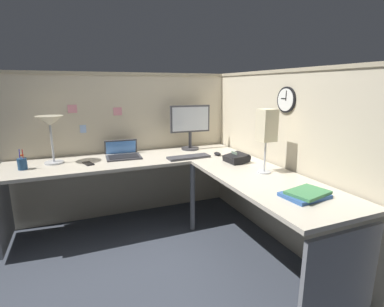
{
  "coord_description": "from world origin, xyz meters",
  "views": [
    {
      "loc": [
        -0.88,
        -2.35,
        1.44
      ],
      "look_at": [
        0.14,
        0.14,
        0.81
      ],
      "focal_mm": 26.95,
      "sensor_mm": 36.0,
      "label": 1
    }
  ],
  "objects_px": {
    "monitor": "(190,124)",
    "office_phone": "(237,158)",
    "desk_lamp_paper": "(267,127)",
    "pen_cup": "(22,164)",
    "cell_phone": "(88,163)",
    "laptop": "(123,154)",
    "computer_mouse": "(217,154)",
    "keyboard": "(189,157)",
    "wall_clock": "(287,100)",
    "desk_lamp_dome": "(50,125)",
    "book_stack": "(306,194)"
  },
  "relations": [
    {
      "from": "monitor",
      "to": "office_phone",
      "type": "height_order",
      "value": "monitor"
    },
    {
      "from": "monitor",
      "to": "desk_lamp_paper",
      "type": "xyz_separation_m",
      "value": [
        0.23,
        -1.08,
        0.09
      ]
    },
    {
      "from": "pen_cup",
      "to": "office_phone",
      "type": "relative_size",
      "value": 0.83
    },
    {
      "from": "monitor",
      "to": "cell_phone",
      "type": "xyz_separation_m",
      "value": [
        -1.12,
        -0.23,
        -0.29
      ]
    },
    {
      "from": "laptop",
      "to": "computer_mouse",
      "type": "relative_size",
      "value": 3.8
    },
    {
      "from": "laptop",
      "to": "pen_cup",
      "type": "bearing_deg",
      "value": -168.85
    },
    {
      "from": "office_phone",
      "to": "pen_cup",
      "type": "bearing_deg",
      "value": 164.84
    },
    {
      "from": "keyboard",
      "to": "wall_clock",
      "type": "xyz_separation_m",
      "value": [
        0.66,
        -0.61,
        0.58
      ]
    },
    {
      "from": "keyboard",
      "to": "office_phone",
      "type": "height_order",
      "value": "office_phone"
    },
    {
      "from": "computer_mouse",
      "to": "desk_lamp_paper",
      "type": "height_order",
      "value": "desk_lamp_paper"
    },
    {
      "from": "desk_lamp_paper",
      "to": "wall_clock",
      "type": "xyz_separation_m",
      "value": [
        0.26,
        0.09,
        0.21
      ]
    },
    {
      "from": "computer_mouse",
      "to": "monitor",
      "type": "bearing_deg",
      "value": 111.6
    },
    {
      "from": "laptop",
      "to": "monitor",
      "type": "bearing_deg",
      "value": 2.1
    },
    {
      "from": "laptop",
      "to": "pen_cup",
      "type": "height_order",
      "value": "pen_cup"
    },
    {
      "from": "monitor",
      "to": "desk_lamp_dome",
      "type": "bearing_deg",
      "value": -176.82
    },
    {
      "from": "laptop",
      "to": "book_stack",
      "type": "distance_m",
      "value": 1.86
    },
    {
      "from": "desk_lamp_dome",
      "to": "wall_clock",
      "type": "height_order",
      "value": "wall_clock"
    },
    {
      "from": "office_phone",
      "to": "desk_lamp_paper",
      "type": "relative_size",
      "value": 0.41
    },
    {
      "from": "keyboard",
      "to": "desk_lamp_paper",
      "type": "relative_size",
      "value": 0.81
    },
    {
      "from": "desk_lamp_dome",
      "to": "book_stack",
      "type": "distance_m",
      "value": 2.23
    },
    {
      "from": "monitor",
      "to": "wall_clock",
      "type": "bearing_deg",
      "value": -63.88
    },
    {
      "from": "keyboard",
      "to": "office_phone",
      "type": "relative_size",
      "value": 1.98
    },
    {
      "from": "monitor",
      "to": "book_stack",
      "type": "xyz_separation_m",
      "value": [
        0.15,
        -1.64,
        -0.27
      ]
    },
    {
      "from": "monitor",
      "to": "book_stack",
      "type": "bearing_deg",
      "value": -84.85
    },
    {
      "from": "desk_lamp_dome",
      "to": "pen_cup",
      "type": "distance_m",
      "value": 0.41
    },
    {
      "from": "computer_mouse",
      "to": "office_phone",
      "type": "distance_m",
      "value": 0.32
    },
    {
      "from": "office_phone",
      "to": "book_stack",
      "type": "bearing_deg",
      "value": -92.57
    },
    {
      "from": "monitor",
      "to": "keyboard",
      "type": "distance_m",
      "value": 0.5
    },
    {
      "from": "desk_lamp_dome",
      "to": "cell_phone",
      "type": "bearing_deg",
      "value": -27.01
    },
    {
      "from": "pen_cup",
      "to": "desk_lamp_paper",
      "type": "xyz_separation_m",
      "value": [
        1.88,
        -0.88,
        0.33
      ]
    },
    {
      "from": "desk_lamp_dome",
      "to": "book_stack",
      "type": "bearing_deg",
      "value": -45.04
    },
    {
      "from": "monitor",
      "to": "pen_cup",
      "type": "relative_size",
      "value": 2.78
    },
    {
      "from": "monitor",
      "to": "desk_lamp_paper",
      "type": "bearing_deg",
      "value": -78.1
    },
    {
      "from": "cell_phone",
      "to": "laptop",
      "type": "bearing_deg",
      "value": 13.45
    },
    {
      "from": "cell_phone",
      "to": "book_stack",
      "type": "height_order",
      "value": "book_stack"
    },
    {
      "from": "monitor",
      "to": "office_phone",
      "type": "bearing_deg",
      "value": -74.86
    },
    {
      "from": "desk_lamp_dome",
      "to": "cell_phone",
      "type": "xyz_separation_m",
      "value": [
        0.29,
        -0.15,
        -0.36
      ]
    },
    {
      "from": "laptop",
      "to": "desk_lamp_dome",
      "type": "xyz_separation_m",
      "value": [
        -0.64,
        -0.05,
        0.34
      ]
    },
    {
      "from": "monitor",
      "to": "keyboard",
      "type": "relative_size",
      "value": 1.16
    },
    {
      "from": "cell_phone",
      "to": "book_stack",
      "type": "distance_m",
      "value": 1.9
    },
    {
      "from": "pen_cup",
      "to": "keyboard",
      "type": "bearing_deg",
      "value": -6.74
    },
    {
      "from": "cell_phone",
      "to": "book_stack",
      "type": "relative_size",
      "value": 0.46
    },
    {
      "from": "desk_lamp_dome",
      "to": "cell_phone",
      "type": "height_order",
      "value": "desk_lamp_dome"
    },
    {
      "from": "office_phone",
      "to": "wall_clock",
      "type": "height_order",
      "value": "wall_clock"
    },
    {
      "from": "book_stack",
      "to": "desk_lamp_paper",
      "type": "distance_m",
      "value": 0.67
    },
    {
      "from": "office_phone",
      "to": "wall_clock",
      "type": "xyz_separation_m",
      "value": [
        0.3,
        -0.29,
        0.56
      ]
    },
    {
      "from": "wall_clock",
      "to": "keyboard",
      "type": "bearing_deg",
      "value": 136.86
    },
    {
      "from": "computer_mouse",
      "to": "pen_cup",
      "type": "height_order",
      "value": "pen_cup"
    },
    {
      "from": "monitor",
      "to": "office_phone",
      "type": "distance_m",
      "value": 0.77
    },
    {
      "from": "computer_mouse",
      "to": "cell_phone",
      "type": "height_order",
      "value": "computer_mouse"
    }
  ]
}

